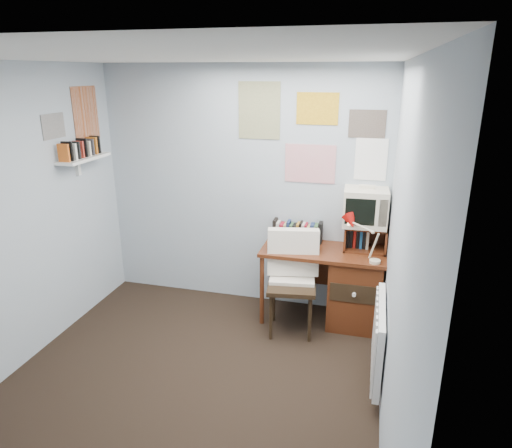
# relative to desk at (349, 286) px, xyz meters

# --- Properties ---
(ground) EXTENTS (3.50, 3.50, 0.00)m
(ground) POSITION_rel_desk_xyz_m (-1.17, -1.48, -0.41)
(ground) COLOR black
(ground) RESTS_ON ground
(back_wall) EXTENTS (3.00, 0.02, 2.50)m
(back_wall) POSITION_rel_desk_xyz_m (-1.17, 0.27, 0.84)
(back_wall) COLOR #A3AFBB
(back_wall) RESTS_ON ground
(right_wall) EXTENTS (0.02, 3.50, 2.50)m
(right_wall) POSITION_rel_desk_xyz_m (0.33, -1.48, 0.84)
(right_wall) COLOR #A3AFBB
(right_wall) RESTS_ON ground
(ceiling) EXTENTS (3.00, 3.50, 0.02)m
(ceiling) POSITION_rel_desk_xyz_m (-1.17, -1.48, 2.09)
(ceiling) COLOR white
(ceiling) RESTS_ON back_wall
(desk) EXTENTS (1.20, 0.55, 0.76)m
(desk) POSITION_rel_desk_xyz_m (0.00, 0.00, 0.00)
(desk) COLOR #5B2914
(desk) RESTS_ON ground
(desk_chair) EXTENTS (0.55, 0.53, 0.96)m
(desk_chair) POSITION_rel_desk_xyz_m (-0.52, -0.30, 0.08)
(desk_chair) COLOR black
(desk_chair) RESTS_ON ground
(desk_lamp) EXTENTS (0.28, 0.25, 0.37)m
(desk_lamp) POSITION_rel_desk_xyz_m (0.22, -0.21, 0.54)
(desk_lamp) COLOR #B3100B
(desk_lamp) RESTS_ON desk
(tv_riser) EXTENTS (0.40, 0.30, 0.25)m
(tv_riser) POSITION_rel_desk_xyz_m (0.12, 0.11, 0.48)
(tv_riser) COLOR #5B2914
(tv_riser) RESTS_ON desk
(crt_tv) EXTENTS (0.42, 0.39, 0.39)m
(crt_tv) POSITION_rel_desk_xyz_m (0.09, 0.13, 0.80)
(crt_tv) COLOR beige
(crt_tv) RESTS_ON tv_riser
(book_row) EXTENTS (0.60, 0.14, 0.22)m
(book_row) POSITION_rel_desk_xyz_m (-0.51, 0.18, 0.46)
(book_row) COLOR #5B2914
(book_row) RESTS_ON desk
(radiator) EXTENTS (0.09, 0.80, 0.60)m
(radiator) POSITION_rel_desk_xyz_m (0.29, -0.93, 0.01)
(radiator) COLOR white
(radiator) RESTS_ON right_wall
(wall_shelf) EXTENTS (0.20, 0.62, 0.24)m
(wall_shelf) POSITION_rel_desk_xyz_m (-2.57, -0.38, 1.21)
(wall_shelf) COLOR white
(wall_shelf) RESTS_ON left_wall
(posters_back) EXTENTS (1.20, 0.01, 0.90)m
(posters_back) POSITION_rel_desk_xyz_m (-0.47, 0.26, 1.44)
(posters_back) COLOR white
(posters_back) RESTS_ON back_wall
(posters_left) EXTENTS (0.01, 0.70, 0.60)m
(posters_left) POSITION_rel_desk_xyz_m (-2.67, -0.38, 1.59)
(posters_left) COLOR white
(posters_left) RESTS_ON left_wall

